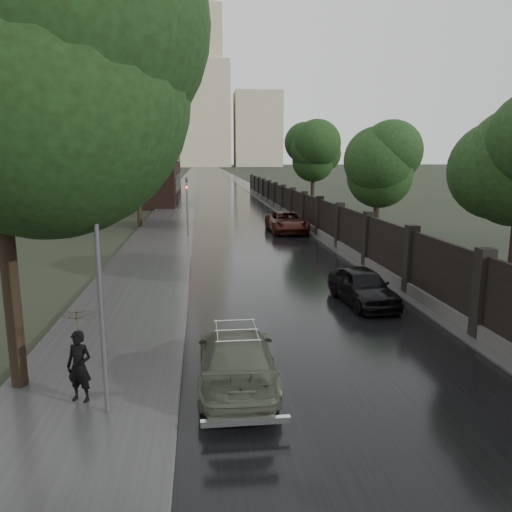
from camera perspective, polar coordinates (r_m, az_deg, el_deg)
The scene contains 16 objects.
ground at distance 10.22m, azimuth 15.21°, elevation -19.97°, with size 800.00×800.00×0.00m, color black.
road at distance 198.19m, azimuth -5.46°, elevation 9.59°, with size 8.00×420.00×0.02m, color black.
sidewalk_left at distance 198.17m, azimuth -7.22°, elevation 9.57°, with size 4.00×420.00×0.16m, color #2D2D2D.
verge_right at distance 198.36m, azimuth -3.85°, elevation 9.62°, with size 3.00×420.00×0.08m, color #2D2D2D.
fence_right at distance 41.12m, azimuth 4.95°, elevation 5.23°, with size 0.45×75.72×2.70m.
tree_left_far at distance 38.36m, azimuth -13.45°, elevation 10.88°, with size 4.25×4.25×7.39m.
tree_right_b at distance 32.02m, azimuth 13.83°, elevation 10.35°, with size 4.08×4.08×7.01m.
tree_right_c at distance 49.32m, azimuth 6.55°, elevation 10.76°, with size 4.08×4.08×7.01m.
lamp_post at distance 10.11m, azimuth -17.37°, elevation -3.96°, with size 0.25×0.12×5.11m.
traffic_light at distance 33.22m, azimuth -7.88°, elevation 6.17°, with size 0.16×0.32×4.00m.
brick_building at distance 62.01m, azimuth -20.66°, elevation 14.87°, with size 24.00×18.00×20.00m, color black.
stalinist_tower at distance 309.89m, azimuth -5.97°, elevation 17.23°, with size 92.00×30.00×159.00m.
volga_sedan at distance 11.89m, azimuth -2.24°, elevation -11.55°, with size 1.78×4.37×1.27m, color #4E5443.
car_right_near at distance 18.45m, azimuth 12.09°, elevation -3.40°, with size 1.57×3.90×1.33m, color black.
car_right_far at distance 35.60m, azimuth 3.54°, elevation 3.91°, with size 2.48×5.37×1.49m, color #34100B.
pedestrian_umbrella at distance 11.04m, azimuth -19.82°, elevation -7.82°, with size 1.14×1.15×2.40m.
Camera 1 is at (-3.44, -8.09, 5.22)m, focal length 35.00 mm.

